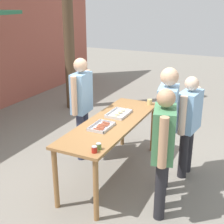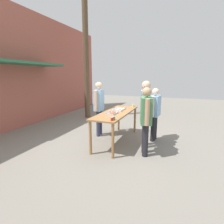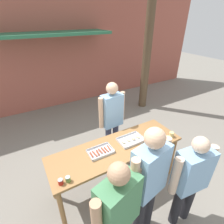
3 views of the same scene
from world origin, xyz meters
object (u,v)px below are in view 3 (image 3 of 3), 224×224
beer_cup (171,135)px  person_customer_holding_hotdog (118,212)px  condiment_jar_mustard (61,182)px  person_customer_with_cup (190,177)px  person_customer_waiting_in_line (149,178)px  condiment_jar_ketchup (68,179)px  food_tray_buns (131,140)px  person_server_behind_table (112,116)px  food_tray_sausages (100,152)px

beer_cup → person_customer_holding_hotdog: 1.75m
condiment_jar_mustard → person_customer_with_cup: 1.73m
person_customer_with_cup → person_customer_waiting_in_line: (-0.60, 0.18, 0.15)m
condiment_jar_ketchup → beer_cup: size_ratio=0.86×
condiment_jar_mustard → beer_cup: bearing=0.2°
food_tray_buns → person_customer_with_cup: 1.09m
beer_cup → person_customer_holding_hotdog: size_ratio=0.06×
food_tray_buns → person_customer_holding_hotdog: 1.35m
condiment_jar_mustard → condiment_jar_ketchup: size_ratio=1.00×
food_tray_buns → condiment_jar_ketchup: (-1.22, -0.29, 0.02)m
condiment_jar_ketchup → person_customer_waiting_in_line: person_customer_waiting_in_line is taller
condiment_jar_mustard → person_server_behind_table: size_ratio=0.05×
person_server_behind_table → beer_cup: bearing=-59.2°
beer_cup → person_customer_waiting_in_line: (-1.07, -0.62, 0.13)m
person_customer_with_cup → food_tray_sausages: bearing=-45.3°
food_tray_buns → condiment_jar_mustard: 1.35m
condiment_jar_mustard → person_server_behind_table: person_server_behind_table is taller
condiment_jar_mustard → person_server_behind_table: 1.66m
person_server_behind_table → person_customer_with_cup: 1.78m
food_tray_sausages → condiment_jar_ketchup: 0.68m
condiment_jar_ketchup → person_server_behind_table: (1.24, 0.99, 0.10)m
condiment_jar_ketchup → person_customer_waiting_in_line: (0.85, -0.60, 0.14)m
person_customer_with_cup → condiment_jar_mustard: bearing=-20.1°
food_tray_sausages → person_customer_with_cup: person_customer_with_cup is taller
condiment_jar_mustard → person_customer_holding_hotdog: bearing=-59.6°
beer_cup → person_customer_holding_hotdog: (-1.59, -0.73, 0.03)m
food_tray_buns → person_server_behind_table: person_server_behind_table is taller
food_tray_sausages → food_tray_buns: (0.60, 0.00, 0.00)m
food_tray_buns → condiment_jar_mustard: (-1.32, -0.28, 0.02)m
condiment_jar_ketchup → person_customer_with_cup: bearing=-28.4°
food_tray_sausages → condiment_jar_ketchup: (-0.62, -0.29, 0.03)m
person_customer_waiting_in_line → person_customer_holding_hotdog: bearing=2.4°
food_tray_sausages → condiment_jar_mustard: 0.77m
food_tray_buns → food_tray_sausages: bearing=-179.8°
person_server_behind_table → person_customer_holding_hotdog: size_ratio=1.04×
beer_cup → person_customer_with_cup: person_customer_with_cup is taller
beer_cup → person_customer_waiting_in_line: person_customer_waiting_in_line is taller
condiment_jar_mustard → person_customer_waiting_in_line: (0.94, -0.61, 0.14)m
condiment_jar_ketchup → person_customer_with_cup: (1.45, -0.78, -0.02)m
person_server_behind_table → condiment_jar_mustard: bearing=-147.9°
person_customer_with_cup → food_tray_buns: bearing=-71.4°
person_customer_waiting_in_line → person_server_behind_table: bearing=-114.0°
food_tray_buns → beer_cup: (0.69, -0.27, 0.03)m
condiment_jar_ketchup → person_customer_holding_hotdog: 0.79m
condiment_jar_ketchup → food_tray_buns: bearing=13.3°
person_customer_waiting_in_line → food_tray_buns: bearing=-123.1°
person_customer_holding_hotdog → person_customer_with_cup: bearing=161.7°
person_customer_with_cup → person_customer_waiting_in_line: bearing=-9.5°
food_tray_sausages → person_customer_waiting_in_line: bearing=-75.8°
food_tray_buns → beer_cup: beer_cup is taller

